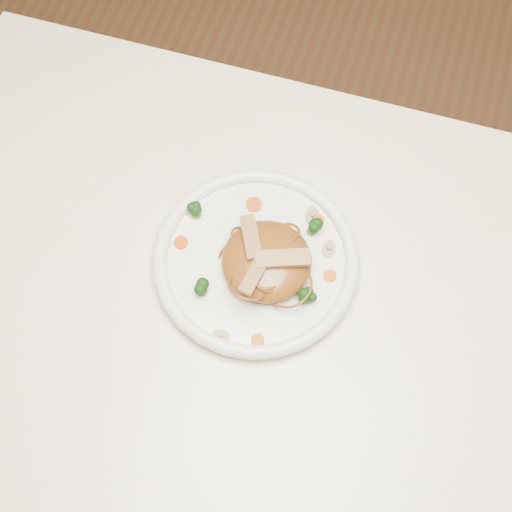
# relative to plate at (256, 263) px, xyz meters

# --- Properties ---
(ground) EXTENTS (4.00, 4.00, 0.00)m
(ground) POSITION_rel_plate_xyz_m (0.07, -0.08, -0.76)
(ground) COLOR brown
(ground) RESTS_ON ground
(table) EXTENTS (1.20, 0.80, 0.75)m
(table) POSITION_rel_plate_xyz_m (0.07, -0.08, -0.11)
(table) COLOR white
(table) RESTS_ON ground
(plate) EXTENTS (0.35, 0.35, 0.02)m
(plate) POSITION_rel_plate_xyz_m (0.00, 0.00, 0.00)
(plate) COLOR white
(plate) RESTS_ON table
(noodle_mound) EXTENTS (0.14, 0.14, 0.04)m
(noodle_mound) POSITION_rel_plate_xyz_m (0.02, -0.00, 0.03)
(noodle_mound) COLOR brown
(noodle_mound) RESTS_ON plate
(chicken_a) EXTENTS (0.08, 0.05, 0.01)m
(chicken_a) POSITION_rel_plate_xyz_m (0.04, -0.01, 0.05)
(chicken_a) COLOR #AD7C51
(chicken_a) RESTS_ON noodle_mound
(chicken_b) EXTENTS (0.05, 0.07, 0.01)m
(chicken_b) POSITION_rel_plate_xyz_m (-0.01, 0.01, 0.05)
(chicken_b) COLOR #AD7C51
(chicken_b) RESTS_ON noodle_mound
(chicken_c) EXTENTS (0.03, 0.06, 0.01)m
(chicken_c) POSITION_rel_plate_xyz_m (0.01, -0.04, 0.05)
(chicken_c) COLOR #AD7C51
(chicken_c) RESTS_ON noodle_mound
(broccoli_0) EXTENTS (0.03, 0.03, 0.03)m
(broccoli_0) POSITION_rel_plate_xyz_m (0.06, 0.06, 0.02)
(broccoli_0) COLOR #113D0C
(broccoli_0) RESTS_ON plate
(broccoli_1) EXTENTS (0.03, 0.03, 0.03)m
(broccoli_1) POSITION_rel_plate_xyz_m (-0.10, 0.04, 0.02)
(broccoli_1) COLOR #113D0C
(broccoli_1) RESTS_ON plate
(broccoli_2) EXTENTS (0.03, 0.03, 0.03)m
(broccoli_2) POSITION_rel_plate_xyz_m (-0.06, -0.07, 0.02)
(broccoli_2) COLOR #113D0C
(broccoli_2) RESTS_ON plate
(broccoli_3) EXTENTS (0.03, 0.03, 0.03)m
(broccoli_3) POSITION_rel_plate_xyz_m (0.08, -0.04, 0.02)
(broccoli_3) COLOR #113D0C
(broccoli_3) RESTS_ON plate
(carrot_0) EXTENTS (0.02, 0.02, 0.00)m
(carrot_0) POSITION_rel_plate_xyz_m (0.07, 0.08, 0.01)
(carrot_0) COLOR #E05408
(carrot_0) RESTS_ON plate
(carrot_1) EXTENTS (0.02, 0.02, 0.00)m
(carrot_1) POSITION_rel_plate_xyz_m (-0.11, -0.01, 0.01)
(carrot_1) COLOR #E05408
(carrot_1) RESTS_ON plate
(carrot_2) EXTENTS (0.02, 0.02, 0.00)m
(carrot_2) POSITION_rel_plate_xyz_m (0.10, 0.01, 0.01)
(carrot_2) COLOR #E05408
(carrot_2) RESTS_ON plate
(carrot_3) EXTENTS (0.02, 0.02, 0.00)m
(carrot_3) POSITION_rel_plate_xyz_m (-0.03, 0.08, 0.01)
(carrot_3) COLOR #E05408
(carrot_3) RESTS_ON plate
(carrot_4) EXTENTS (0.02, 0.02, 0.00)m
(carrot_4) POSITION_rel_plate_xyz_m (0.04, -0.11, 0.01)
(carrot_4) COLOR #E05408
(carrot_4) RESTS_ON plate
(mushroom_0) EXTENTS (0.03, 0.03, 0.01)m
(mushroom_0) POSITION_rel_plate_xyz_m (-0.01, -0.12, 0.01)
(mushroom_0) COLOR tan
(mushroom_0) RESTS_ON plate
(mushroom_1) EXTENTS (0.03, 0.03, 0.01)m
(mushroom_1) POSITION_rel_plate_xyz_m (0.09, 0.04, 0.01)
(mushroom_1) COLOR tan
(mushroom_1) RESTS_ON plate
(mushroom_2) EXTENTS (0.03, 0.03, 0.01)m
(mushroom_2) POSITION_rel_plate_xyz_m (-0.11, 0.05, 0.01)
(mushroom_2) COLOR tan
(mushroom_2) RESTS_ON plate
(mushroom_3) EXTENTS (0.03, 0.03, 0.01)m
(mushroom_3) POSITION_rel_plate_xyz_m (0.06, 0.09, 0.01)
(mushroom_3) COLOR tan
(mushroom_3) RESTS_ON plate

